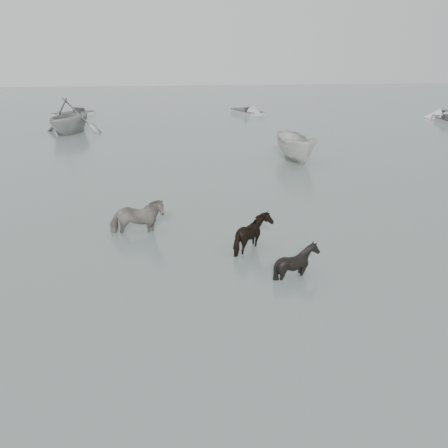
# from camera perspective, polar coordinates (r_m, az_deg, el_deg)

# --- Properties ---
(ground) EXTENTS (140.00, 140.00, 0.00)m
(ground) POSITION_cam_1_polar(r_m,az_deg,el_deg) (16.34, 1.17, -4.28)
(ground) COLOR slate
(ground) RESTS_ON ground
(pony_pinto) EXTENTS (2.07, 0.94, 1.74)m
(pony_pinto) POSITION_cam_1_polar(r_m,az_deg,el_deg) (18.66, -9.98, 1.45)
(pony_pinto) COLOR black
(pony_pinto) RESTS_ON ground
(pony_dark) EXTENTS (1.59, 1.74, 1.47)m
(pony_dark) POSITION_cam_1_polar(r_m,az_deg,el_deg) (16.95, 3.45, -0.69)
(pony_dark) COLOR black
(pony_dark) RESTS_ON ground
(pony_black) EXTENTS (1.62, 1.54, 1.41)m
(pony_black) POSITION_cam_1_polar(r_m,az_deg,el_deg) (15.27, 8.35, -3.43)
(pony_black) COLOR black
(pony_black) RESTS_ON ground
(rowboat_trail) EXTENTS (6.33, 6.76, 2.87)m
(rowboat_trail) POSITION_cam_1_polar(r_m,az_deg,el_deg) (41.35, -17.26, 11.86)
(rowboat_trail) COLOR #989A98
(rowboat_trail) RESTS_ON ground
(boat_small) EXTENTS (2.11, 4.82, 1.82)m
(boat_small) POSITION_cam_1_polar(r_m,az_deg,el_deg) (30.37, 8.25, 8.83)
(boat_small) COLOR beige
(boat_small) RESTS_ON ground
(skiff_mid) EXTENTS (3.45, 5.74, 0.75)m
(skiff_mid) POSITION_cam_1_polar(r_m,az_deg,el_deg) (50.63, 2.69, 12.87)
(skiff_mid) COLOR gray
(skiff_mid) RESTS_ON ground
(skiff_far) EXTENTS (4.81, 4.95, 0.75)m
(skiff_far) POSITION_cam_1_polar(r_m,az_deg,el_deg) (51.19, -16.87, 12.14)
(skiff_far) COLOR #A7AAA7
(skiff_far) RESTS_ON ground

